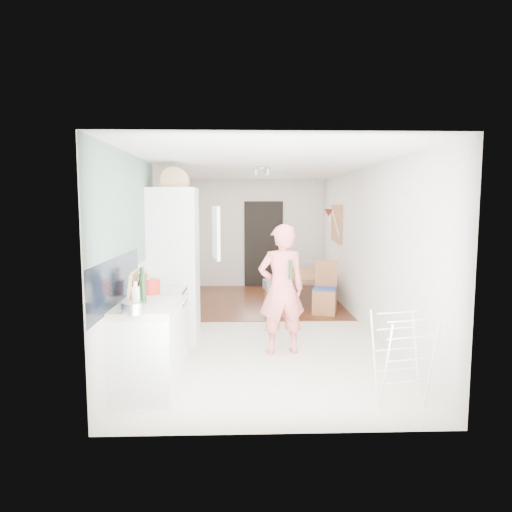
{
  "coord_description": "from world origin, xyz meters",
  "views": [
    {
      "loc": [
        -0.33,
        -7.14,
        1.92
      ],
      "look_at": [
        -0.09,
        0.2,
        1.09
      ],
      "focal_mm": 32.0,
      "sensor_mm": 36.0,
      "label": 1
    }
  ],
  "objects": [
    {
      "name": "pepper_mill_back",
      "position": [
        -1.39,
        -2.02,
        1.02
      ],
      "size": [
        0.07,
        0.07,
        0.2
      ],
      "primitive_type": "cylinder",
      "rotation": [
        0.0,
        0.0,
        0.34
      ],
      "color": "tan",
      "rests_on": "worktop"
    },
    {
      "name": "worktop",
      "position": [
        -1.3,
        -2.55,
        0.89
      ],
      "size": [
        0.62,
        0.92,
        0.06
      ],
      "primitive_type": "cube",
      "color": "beige",
      "rests_on": "room_shell"
    },
    {
      "name": "steel_pan",
      "position": [
        -1.32,
        -2.98,
        0.97
      ],
      "size": [
        0.25,
        0.25,
        0.11
      ],
      "primitive_type": "cylinder",
      "rotation": [
        0.0,
        0.0,
        0.17
      ],
      "color": "silver",
      "rests_on": "worktop"
    },
    {
      "name": "fridge_door",
      "position": [
        -0.66,
        -1.08,
        1.55
      ],
      "size": [
        0.14,
        0.56,
        0.7
      ],
      "primitive_type": "cube",
      "rotation": [
        0.0,
        0.0,
        -1.4
      ],
      "color": "white",
      "rests_on": "room_shell"
    },
    {
      "name": "doorway_recess",
      "position": [
        0.2,
        3.48,
        1.0
      ],
      "size": [
        0.9,
        0.04,
        2.0
      ],
      "primitive_type": "cube",
      "color": "black",
      "rests_on": "room_shell"
    },
    {
      "name": "bread_bin",
      "position": [
        -1.22,
        -0.8,
        2.25
      ],
      "size": [
        0.44,
        0.42,
        0.2
      ],
      "primitive_type": null,
      "rotation": [
        0.0,
        0.0,
        0.2
      ],
      "color": "tan",
      "rests_on": "fridge_housing"
    },
    {
      "name": "floor",
      "position": [
        0.0,
        0.0,
        0.0
      ],
      "size": [
        3.2,
        7.0,
        0.01
      ],
      "primitive_type": "cube",
      "color": "beige",
      "rests_on": "ground"
    },
    {
      "name": "held_bottle",
      "position": [
        0.29,
        -1.54,
        1.12
      ],
      "size": [
        0.05,
        0.05,
        0.24
      ],
      "primitive_type": "cylinder",
      "color": "#1A3B1C",
      "rests_on": "person"
    },
    {
      "name": "pepper_mill_front",
      "position": [
        -1.44,
        -2.04,
        1.04
      ],
      "size": [
        0.08,
        0.08,
        0.24
      ],
      "primitive_type": "cylinder",
      "rotation": [
        0.0,
        0.0,
        -0.22
      ],
      "color": "tan",
      "rests_on": "worktop"
    },
    {
      "name": "base_cabinet",
      "position": [
        -1.3,
        -2.55,
        0.43
      ],
      "size": [
        0.6,
        0.9,
        0.86
      ],
      "primitive_type": "cube",
      "color": "white",
      "rests_on": "room_shell"
    },
    {
      "name": "dining_table",
      "position": [
        1.06,
        1.87,
        0.24
      ],
      "size": [
        0.97,
        1.46,
        0.48
      ],
      "primitive_type": "imported",
      "rotation": [
        0.0,
        0.0,
        1.4
      ],
      "color": "#A46837",
      "rests_on": "floor"
    },
    {
      "name": "pinboard_frame",
      "position": [
        1.57,
        1.9,
        1.55
      ],
      "size": [
        0.0,
        0.94,
        0.74
      ],
      "primitive_type": "cube",
      "color": "#A46837",
      "rests_on": "room_shell"
    },
    {
      "name": "grey_drape",
      "position": [
        0.28,
        1.0,
        0.48
      ],
      "size": [
        0.43,
        0.43,
        0.17
      ],
      "primitive_type": "cube",
      "rotation": [
        0.0,
        0.0,
        0.15
      ],
      "color": "gray",
      "rests_on": "stool"
    },
    {
      "name": "room_shell",
      "position": [
        0.0,
        0.0,
        1.25
      ],
      "size": [
        3.2,
        7.0,
        2.5
      ],
      "primitive_type": null,
      "color": "silver",
      "rests_on": "ground"
    },
    {
      "name": "cooker_top",
      "position": [
        -1.3,
        -1.8,
        0.9
      ],
      "size": [
        0.6,
        0.6,
        0.04
      ],
      "primitive_type": "cube",
      "color": "silver",
      "rests_on": "room_shell"
    },
    {
      "name": "fridge_housing",
      "position": [
        -1.27,
        -0.78,
        1.07
      ],
      "size": [
        0.66,
        0.66,
        2.15
      ],
      "primitive_type": "cube",
      "color": "white",
      "rests_on": "room_shell"
    },
    {
      "name": "fridge_interior",
      "position": [
        -0.96,
        -0.78,
        1.55
      ],
      "size": [
        0.02,
        0.52,
        0.66
      ],
      "primitive_type": "cube",
      "color": "white",
      "rests_on": "room_shell"
    },
    {
      "name": "tile_splashback",
      "position": [
        -1.59,
        -2.55,
        1.15
      ],
      "size": [
        0.02,
        1.9,
        0.5
      ],
      "primitive_type": "cube",
      "color": "black",
      "rests_on": "room_shell"
    },
    {
      "name": "drying_rack",
      "position": [
        1.22,
        -2.92,
        0.44
      ],
      "size": [
        0.53,
        0.49,
        0.88
      ],
      "primitive_type": null,
      "rotation": [
        0.0,
        0.0,
        0.21
      ],
      "color": "white",
      "rests_on": "floor"
    },
    {
      "name": "wood_floor_overlay",
      "position": [
        0.0,
        1.85,
        0.01
      ],
      "size": [
        3.2,
        3.3,
        0.01
      ],
      "primitive_type": "cube",
      "color": "#622C17",
      "rests_on": "room_shell"
    },
    {
      "name": "bottle_b",
      "position": [
        -1.42,
        -2.16,
        1.05
      ],
      "size": [
        0.07,
        0.07,
        0.25
      ],
      "primitive_type": "cylinder",
      "rotation": [
        0.0,
        0.0,
        0.21
      ],
      "color": "#1A3B1C",
      "rests_on": "worktop"
    },
    {
      "name": "range_cooker",
      "position": [
        -1.3,
        -1.8,
        0.44
      ],
      "size": [
        0.6,
        0.6,
        0.88
      ],
      "primitive_type": "cube",
      "color": "white",
      "rests_on": "room_shell"
    },
    {
      "name": "bottle_a",
      "position": [
        -1.33,
        -2.55,
        1.07
      ],
      "size": [
        0.07,
        0.07,
        0.3
      ],
      "primitive_type": "cylinder",
      "rotation": [
        0.0,
        0.0,
        0.0
      ],
      "color": "#1A3B1C",
      "rests_on": "worktop"
    },
    {
      "name": "dining_chair",
      "position": [
        1.14,
        0.7,
        0.47
      ],
      "size": [
        0.49,
        0.49,
        0.94
      ],
      "primitive_type": null,
      "rotation": [
        0.0,
        0.0,
        -0.28
      ],
      "color": "#A46837",
      "rests_on": "floor"
    },
    {
      "name": "bottle_c",
      "position": [
        -1.36,
        -2.73,
        1.02
      ],
      "size": [
        0.1,
        0.1,
        0.21
      ],
      "primitive_type": "cylinder",
      "rotation": [
        0.0,
        0.0,
        0.14
      ],
      "color": "silver",
      "rests_on": "worktop"
    },
    {
      "name": "sage_wall_panel",
      "position": [
        -1.59,
        -2.0,
        1.85
      ],
      "size": [
        0.02,
        3.0,
        1.3
      ],
      "primitive_type": "cube",
      "color": "gray",
      "rests_on": "room_shell"
    },
    {
      "name": "wall_sconce",
      "position": [
        1.54,
        2.55,
        1.75
      ],
      "size": [
        0.18,
        0.18,
        0.16
      ],
      "primitive_type": "cone",
      "color": "maroon",
      "rests_on": "room_shell"
    },
    {
      "name": "chopping_boards",
      "position": [
        -1.41,
        -2.64,
        1.1
      ],
      "size": [
        0.09,
        0.26,
        0.35
      ],
      "primitive_type": null,
      "rotation": [
        0.0,
        0.0,
        -0.23
      ],
      "color": "tan",
      "rests_on": "worktop"
    },
    {
      "name": "person",
      "position": [
        0.19,
        -1.38,
        0.99
      ],
      "size": [
        0.79,
        0.59,
        1.98
      ],
      "primitive_type": "imported",
      "rotation": [
        0.0,
        0.0,
        3.31
      ],
      "color": "#EF7372",
      "rests_on": "floor"
    },
    {
      "name": "red_casserole",
      "position": [
        -1.38,
        -1.99,
        1.0
      ],
      "size": [
        0.27,
        0.27,
        0.15
      ],
      "primitive_type": "cylinder",
      "rotation": [
        0.0,
        0.0,
        -0.03
      ],
      "color": "red",
      "rests_on": "cooker_top"
    },
    {
      "name": "pinboard",
      "position": [
        1.58,
        1.9,
        1.55
      ],
      "size": [
        0.03,
        0.9,
        0.7
      ],
      "primitive_type": "cube",
      "color": "tan",
      "rests_on": "room_shell"
    },
    {
      "name": "stool",
      "position": [
        0.28,
        0.98,
        0.2
      ],
      "size": [
        0.37,
        0.37,
        0.4
      ],
      "primitive_type": null,
      "rotation": [
        0.0,
        0.0,
        0.25
      ],
      "color": "#A46837",
      "rests_on": "floor"
    }
  ]
}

